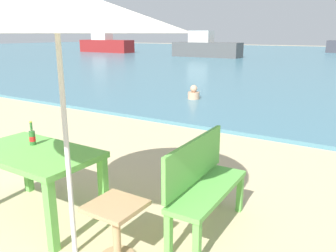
{
  "coord_description": "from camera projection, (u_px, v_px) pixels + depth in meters",
  "views": [
    {
      "loc": [
        2.29,
        -1.18,
        1.94
      ],
      "look_at": [
        -0.35,
        3.0,
        0.6
      ],
      "focal_mm": 36.65,
      "sensor_mm": 36.0,
      "label": 1
    }
  ],
  "objects": [
    {
      "name": "swimmer_person",
      "position": [
        194.0,
        94.0,
        10.02
      ],
      "size": [
        0.34,
        0.34,
        0.41
      ],
      "color": "tan",
      "rests_on": "sea_water"
    },
    {
      "name": "side_table_wood",
      "position": [
        116.0,
        224.0,
        2.95
      ],
      "size": [
        0.44,
        0.44,
        0.54
      ],
      "color": "tan",
      "rests_on": "ground_plane"
    },
    {
      "name": "beer_bottle_amber",
      "position": [
        32.0,
        137.0,
        3.72
      ],
      "size": [
        0.07,
        0.07,
        0.26
      ],
      "color": "#2D662D",
      "rests_on": "picnic_table_green"
    },
    {
      "name": "bench_green_left",
      "position": [
        203.0,
        180.0,
        3.37
      ],
      "size": [
        0.4,
        1.21,
        0.95
      ],
      "color": "#60B24C",
      "rests_on": "ground_plane"
    },
    {
      "name": "patio_umbrella",
      "position": [
        55.0,
        9.0,
        2.58
      ],
      "size": [
        2.1,
        2.1,
        2.3
      ],
      "color": "silver",
      "rests_on": "ground_plane"
    },
    {
      "name": "boat_ferry",
      "position": [
        106.0,
        44.0,
        35.03
      ],
      "size": [
        5.97,
        1.63,
        2.17
      ],
      "color": "maroon",
      "rests_on": "sea_water"
    },
    {
      "name": "picnic_table_green",
      "position": [
        34.0,
        160.0,
        3.6
      ],
      "size": [
        1.4,
        0.8,
        0.76
      ],
      "color": "#60B24C",
      "rests_on": "ground_plane"
    },
    {
      "name": "boat_tanker",
      "position": [
        206.0,
        48.0,
        27.9
      ],
      "size": [
        5.7,
        1.55,
        2.07
      ],
      "color": "#4C4C4C",
      "rests_on": "sea_water"
    }
  ]
}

